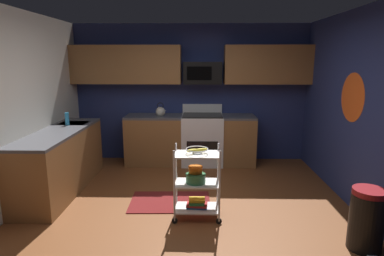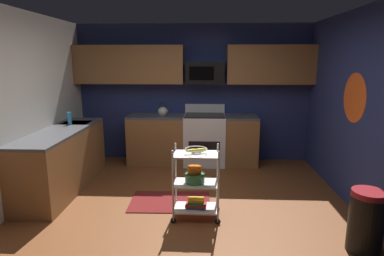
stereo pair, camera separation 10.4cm
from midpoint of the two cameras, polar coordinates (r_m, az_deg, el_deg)
floor at (r=4.33m, az=-1.82°, el=-15.05°), size 4.40×4.80×0.04m
wall_back at (r=6.32m, az=-0.69°, el=6.08°), size 4.52×0.06×2.60m
wall_left at (r=4.61m, az=-30.83°, el=2.21°), size 0.06×4.80×2.60m
wall_right at (r=4.39m, az=28.53°, el=2.04°), size 0.06×4.80×2.60m
wall_flower_decal at (r=4.80m, az=25.72°, el=4.84°), size 0.00×0.66×0.66m
counter_run at (r=5.64m, az=-10.19°, el=-3.49°), size 3.40×2.70×0.92m
oven_range at (r=6.13m, az=1.31°, el=-1.90°), size 0.76×0.65×1.10m
upper_cabinets at (r=6.09m, az=-1.24°, el=11.05°), size 4.40×0.33×0.70m
microwave at (r=6.07m, az=1.36°, el=9.62°), size 0.70×0.39×0.40m
rolling_cart at (r=4.06m, az=0.14°, el=-9.65°), size 0.61×0.36×0.91m
fruit_bowl at (r=3.92m, az=0.14°, el=-3.87°), size 0.27×0.27×0.07m
mixing_bowl_large at (r=4.04m, az=-0.10°, el=-8.76°), size 0.25×0.25×0.11m
mixing_bowl_small at (r=4.04m, az=-0.14°, el=-7.24°), size 0.18×0.18×0.08m
book_stack at (r=4.16m, az=0.13°, el=-13.07°), size 0.27×0.18×0.12m
kettle at (r=6.08m, az=-6.04°, el=2.90°), size 0.21×0.18×0.26m
dish_soap_bottle at (r=5.54m, az=-21.55°, el=1.50°), size 0.06×0.06×0.20m
trash_can at (r=3.89m, az=27.58°, el=-14.04°), size 0.34×0.42×0.66m
floor_rug at (r=4.64m, az=-4.49°, el=-12.77°), size 1.12×0.73×0.01m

